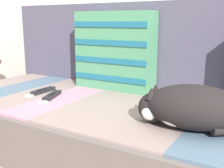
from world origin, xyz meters
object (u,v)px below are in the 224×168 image
game_remote_far (42,91)px  game_remote_near (52,96)px  couch (120,142)px  throw_pillow_striped (115,51)px  sleeping_cat (189,107)px

game_remote_far → game_remote_near: bearing=-23.8°
couch → throw_pillow_striped: 0.50m
couch → sleeping_cat: 0.49m
throw_pillow_striped → sleeping_cat: bearing=-36.2°
sleeping_cat → game_remote_near: bearing=175.6°
sleeping_cat → game_remote_far: size_ratio=2.09×
couch → game_remote_near: bearing=-161.2°
couch → game_remote_near: game_remote_near is taller
sleeping_cat → game_remote_near: sleeping_cat is taller
sleeping_cat → game_remote_far: sleeping_cat is taller
throw_pillow_striped → couch: bearing=-54.5°
sleeping_cat → throw_pillow_striped: bearing=143.8°
sleeping_cat → couch: bearing=156.0°
sleeping_cat → game_remote_far: bearing=172.7°
couch → sleeping_cat: (0.37, -0.16, 0.28)m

